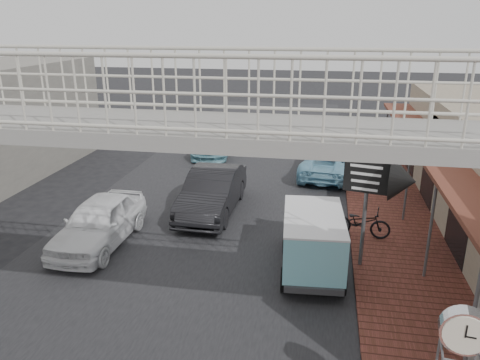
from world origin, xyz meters
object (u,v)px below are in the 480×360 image
at_px(white_hatchback, 99,222).
at_px(motorcycle_near, 361,222).
at_px(motorcycle_far, 365,148).
at_px(arrow_sign, 399,181).
at_px(angkot_van, 313,234).
at_px(dark_sedan, 212,191).
at_px(angkot_curb, 328,162).
at_px(angkot_far, 213,142).
at_px(street_clock, 463,339).

height_order(white_hatchback, motorcycle_near, white_hatchback).
bearing_deg(motorcycle_far, motorcycle_near, 155.85).
bearing_deg(arrow_sign, motorcycle_near, 120.59).
bearing_deg(angkot_van, motorcycle_near, 53.59).
xyz_separation_m(dark_sedan, angkot_curb, (4.20, 5.23, -0.14)).
bearing_deg(white_hatchback, angkot_far, 85.30).
xyz_separation_m(angkot_curb, street_clock, (1.89, -14.94, 1.79)).
height_order(white_hatchback, angkot_far, white_hatchback).
bearing_deg(dark_sedan, angkot_van, -44.06).
xyz_separation_m(angkot_curb, motorcycle_far, (1.88, 3.02, -0.05)).
height_order(dark_sedan, street_clock, street_clock).
xyz_separation_m(angkot_van, street_clock, (2.28, -5.98, 1.32)).
distance_m(motorcycle_far, arrow_sign, 11.96).
xyz_separation_m(white_hatchback, arrow_sign, (8.90, -0.28, 2.01)).
distance_m(dark_sedan, arrow_sign, 7.21).
distance_m(white_hatchback, motorcycle_far, 14.59).
bearing_deg(arrow_sign, angkot_curb, 114.48).
relative_size(white_hatchback, angkot_curb, 0.91).
xyz_separation_m(white_hatchback, motorcycle_far, (8.99, 11.49, -0.13)).
bearing_deg(angkot_far, dark_sedan, -82.95).
relative_size(white_hatchback, arrow_sign, 1.34).
xyz_separation_m(dark_sedan, angkot_far, (-1.91, 7.97, -0.15)).
distance_m(street_clock, arrow_sign, 6.20).
relative_size(angkot_curb, motorcycle_far, 2.81).
bearing_deg(white_hatchback, motorcycle_far, 52.34).
height_order(angkot_curb, motorcycle_near, angkot_curb).
bearing_deg(motorcycle_far, dark_sedan, 124.09).
bearing_deg(arrow_sign, street_clock, -76.06).
bearing_deg(angkot_far, motorcycle_near, -58.78).
bearing_deg(angkot_van, angkot_far, 111.96).
bearing_deg(white_hatchback, angkot_van, -3.84).
xyz_separation_m(motorcycle_near, street_clock, (0.79, -8.34, 1.86)).
bearing_deg(angkot_curb, dark_sedan, 56.88).
relative_size(angkot_van, arrow_sign, 1.14).
relative_size(angkot_curb, street_clock, 1.70).
bearing_deg(white_hatchback, angkot_curb, 50.36).
bearing_deg(angkot_curb, motorcycle_near, 105.09).
distance_m(angkot_van, motorcycle_far, 12.21).
bearing_deg(angkot_curb, angkot_far, -18.49).
relative_size(angkot_van, motorcycle_near, 1.99).
distance_m(angkot_far, street_clock, 19.49).
xyz_separation_m(angkot_far, motorcycle_near, (7.21, -9.34, -0.07)).
height_order(angkot_curb, angkot_far, angkot_curb).
height_order(angkot_curb, street_clock, street_clock).
relative_size(dark_sedan, arrow_sign, 1.49).
bearing_deg(angkot_far, street_clock, -72.12).
height_order(angkot_far, motorcycle_far, angkot_far).
bearing_deg(motorcycle_near, dark_sedan, 84.34).
bearing_deg(motorcycle_near, motorcycle_far, 4.25).
distance_m(white_hatchback, dark_sedan, 4.36).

